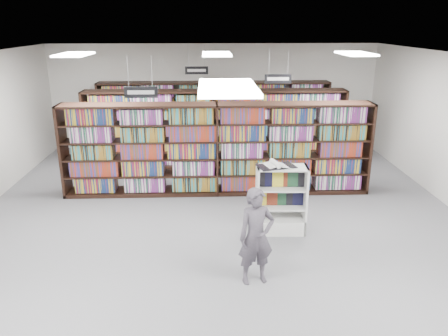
{
  "coord_description": "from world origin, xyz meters",
  "views": [
    {
      "loc": [
        -0.21,
        -7.57,
        3.81
      ],
      "look_at": [
        0.1,
        0.5,
        1.1
      ],
      "focal_mm": 35.0,
      "sensor_mm": 36.0,
      "label": 1
    }
  ],
  "objects_px": {
    "endcap_display": "(280,208)",
    "shopper": "(256,237)",
    "open_book": "(276,165)",
    "bookshelf_row_near": "(217,149)"
  },
  "relations": [
    {
      "from": "endcap_display",
      "to": "shopper",
      "type": "xyz_separation_m",
      "value": [
        -0.65,
        -1.7,
        0.3
      ]
    },
    {
      "from": "endcap_display",
      "to": "open_book",
      "type": "height_order",
      "value": "open_book"
    },
    {
      "from": "bookshelf_row_near",
      "to": "endcap_display",
      "type": "xyz_separation_m",
      "value": [
        1.15,
        -2.03,
        -0.59
      ]
    },
    {
      "from": "endcap_display",
      "to": "shopper",
      "type": "relative_size",
      "value": 0.86
    },
    {
      "from": "bookshelf_row_near",
      "to": "shopper",
      "type": "xyz_separation_m",
      "value": [
        0.5,
        -3.74,
        -0.29
      ]
    },
    {
      "from": "bookshelf_row_near",
      "to": "open_book",
      "type": "xyz_separation_m",
      "value": [
        1.03,
        -2.07,
        0.29
      ]
    },
    {
      "from": "shopper",
      "to": "endcap_display",
      "type": "bearing_deg",
      "value": 56.98
    },
    {
      "from": "bookshelf_row_near",
      "to": "open_book",
      "type": "relative_size",
      "value": 9.4
    },
    {
      "from": "bookshelf_row_near",
      "to": "endcap_display",
      "type": "bearing_deg",
      "value": -60.6
    },
    {
      "from": "bookshelf_row_near",
      "to": "open_book",
      "type": "bearing_deg",
      "value": -63.59
    }
  ]
}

